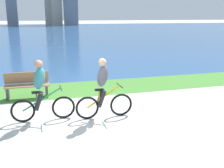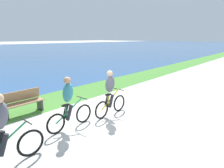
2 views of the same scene
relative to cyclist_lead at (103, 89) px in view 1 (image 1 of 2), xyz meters
The scene contains 6 objects.
ground_plane 1.16m from the cyclist_lead, behind, with size 300.00×300.00×0.00m, color #B2AFA8.
grass_strip_bayside 3.40m from the cyclist_lead, 103.73° to the left, with size 120.00×2.31×0.01m, color #478433.
bay_water_surface 45.87m from the cyclist_lead, 90.98° to the left, with size 300.00×83.00×0.00m, color #2D568C.
cyclist_lead is the anchor object (origin of this frame).
cyclist_trailing 1.68m from the cyclist_lead, behind, with size 1.72×0.52×1.68m.
bench_near_path 3.33m from the cyclist_lead, 129.48° to the left, with size 1.50×0.47×0.90m.
Camera 1 is at (-0.92, -6.76, 2.81)m, focal length 42.70 mm.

